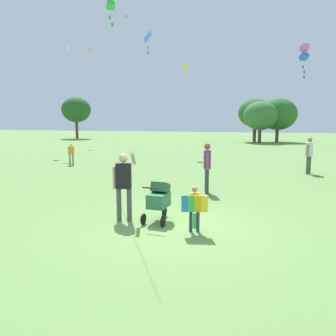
# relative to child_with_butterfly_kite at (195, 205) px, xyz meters

# --- Properties ---
(ground_plane) EXTENTS (120.00, 120.00, 0.00)m
(ground_plane) POSITION_rel_child_with_butterfly_kite_xyz_m (-0.48, 0.28, -0.64)
(ground_plane) COLOR #668E47
(treeline_distant) EXTENTS (46.59, 6.50, 6.09)m
(treeline_distant) POSITION_rel_child_with_butterfly_kite_xyz_m (6.86, 32.04, 2.84)
(treeline_distant) COLOR brown
(treeline_distant) RESTS_ON ground
(child_with_butterfly_kite) EXTENTS (0.61, 0.40, 1.08)m
(child_with_butterfly_kite) POSITION_rel_child_with_butterfly_kite_xyz_m (0.00, 0.00, 0.00)
(child_with_butterfly_kite) COLOR #33384C
(child_with_butterfly_kite) RESTS_ON ground
(person_adult_flyer) EXTENTS (0.57, 0.61, 1.82)m
(person_adult_flyer) POSITION_rel_child_with_butterfly_kite_xyz_m (-1.91, 0.42, 0.41)
(person_adult_flyer) COLOR #4C4C51
(person_adult_flyer) RESTS_ON ground
(stroller) EXTENTS (0.58, 1.10, 1.03)m
(stroller) POSITION_rel_child_with_butterfly_kite_xyz_m (-1.03, 0.61, -0.03)
(stroller) COLOR black
(stroller) RESTS_ON ground
(kite_adult_black) EXTENTS (2.17, 3.39, 6.87)m
(kite_adult_black) POSITION_rel_child_with_butterfly_kite_xyz_m (-3.61, 3.72, 5.84)
(kite_adult_black) COLOR yellow
(kite_adult_black) RESTS_ON ground
(kite_green_novelty) EXTENTS (1.74, 3.61, 6.89)m
(kite_green_novelty) POSITION_rel_child_with_butterfly_kite_xyz_m (-4.08, 8.69, 5.52)
(kite_green_novelty) COLOR blue
(kite_green_novelty) RESTS_ON ground
(kite_blue_high) EXTENTS (1.88, 1.80, 5.84)m
(kite_blue_high) POSITION_rel_child_with_butterfly_kite_xyz_m (3.15, 8.90, 4.80)
(kite_blue_high) COLOR pink
(kite_blue_high) RESTS_ON ground
(distant_kites_cluster) EXTENTS (30.98, 14.99, 11.79)m
(distant_kites_cluster) POSITION_rel_child_with_butterfly_kite_xyz_m (-9.17, 21.69, 10.63)
(distant_kites_cluster) COLOR green
(person_red_shirt) EXTENTS (0.31, 0.56, 1.76)m
(person_red_shirt) POSITION_rel_child_with_butterfly_kite_xyz_m (-0.36, 4.32, 0.40)
(person_red_shirt) COLOR #33384C
(person_red_shirt) RESTS_ON ground
(person_couple_left) EXTENTS (0.38, 0.51, 1.73)m
(person_couple_left) POSITION_rel_child_with_butterfly_kite_xyz_m (3.70, 9.78, 0.38)
(person_couple_left) COLOR #4C4C51
(person_couple_left) RESTS_ON ground
(person_kid_running) EXTENTS (0.28, 0.35, 1.24)m
(person_kid_running) POSITION_rel_child_with_butterfly_kite_xyz_m (-8.90, 9.70, 0.09)
(person_kid_running) COLOR #7F705B
(person_kid_running) RESTS_ON ground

